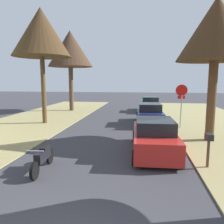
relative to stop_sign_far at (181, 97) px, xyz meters
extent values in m
cylinder|color=#9EA0A5|center=(0.00, -0.10, -1.02)|extent=(0.07, 0.29, 2.25)
cylinder|color=white|center=(0.00, 0.04, 0.42)|extent=(0.81, 0.12, 0.80)
cylinder|color=red|center=(0.00, 0.04, 0.42)|extent=(0.76, 0.13, 0.76)
cube|color=red|center=(0.00, 0.00, -0.05)|extent=(0.48, 0.06, 0.20)
cylinder|color=#513A23|center=(1.04, -3.05, -0.03)|extent=(0.46, 0.46, 4.22)
cone|color=#412B18|center=(1.04, -3.05, 3.68)|extent=(3.90, 3.90, 3.21)
cylinder|color=#513A23|center=(0.50, -3.04, 2.57)|extent=(0.23, 1.24, 1.14)
cylinder|color=#513A23|center=(1.50, -2.73, 2.49)|extent=(0.89, 1.14, 0.98)
cylinder|color=#503D24|center=(-10.02, 0.34, 0.34)|extent=(0.34, 0.34, 4.95)
cone|color=#402D19|center=(-10.02, 0.34, 4.57)|extent=(4.25, 4.25, 3.51)
cylinder|color=#503D24|center=(-9.39, 0.04, 3.31)|extent=(0.78, 1.40, 1.12)
cylinder|color=#503D24|center=(-9.48, 0.17, 3.34)|extent=(0.52, 1.23, 1.17)
cylinder|color=#503D24|center=(-9.74, -0.05, 3.27)|extent=(0.96, 0.74, 1.02)
cylinder|color=brown|center=(-10.29, 7.55, 0.20)|extent=(0.46, 0.46, 4.69)
cone|color=#402D1F|center=(-10.29, 7.55, 4.42)|extent=(4.71, 4.71, 3.74)
cylinder|color=brown|center=(-9.86, 7.54, 3.15)|extent=(0.22, 1.04, 1.33)
cylinder|color=brown|center=(-10.13, 7.96, 3.16)|extent=(1.06, 0.58, 1.36)
cube|color=red|center=(-2.04, -5.47, -1.60)|extent=(1.98, 4.46, 0.85)
cube|color=black|center=(-2.04, -5.69, -0.89)|extent=(1.68, 2.08, 0.56)
cylinder|color=black|center=(-2.97, -3.86, -1.89)|extent=(0.22, 0.61, 0.60)
cylinder|color=black|center=(-1.24, -3.79, -1.89)|extent=(0.22, 0.61, 0.60)
cylinder|color=black|center=(-2.85, -7.15, -1.89)|extent=(0.22, 0.61, 0.60)
cylinder|color=black|center=(-1.11, -7.09, -1.89)|extent=(0.22, 0.61, 0.60)
cube|color=navy|center=(-2.06, 1.39, -1.60)|extent=(1.98, 4.46, 0.85)
cube|color=black|center=(-2.05, 1.17, -0.89)|extent=(1.68, 2.08, 0.56)
cylinder|color=black|center=(-2.99, 3.00, -1.89)|extent=(0.22, 0.61, 0.60)
cylinder|color=black|center=(-1.25, 3.07, -1.89)|extent=(0.22, 0.61, 0.60)
cylinder|color=black|center=(-2.87, -0.30, -1.89)|extent=(0.22, 0.61, 0.60)
cylinder|color=black|center=(-1.13, -0.23, -1.89)|extent=(0.22, 0.61, 0.60)
cube|color=#28663D|center=(-1.83, 8.39, -1.60)|extent=(1.98, 4.46, 0.85)
cube|color=black|center=(-1.82, 8.17, -0.89)|extent=(1.68, 2.08, 0.56)
cylinder|color=black|center=(-2.76, 10.00, -1.89)|extent=(0.22, 0.61, 0.60)
cylinder|color=black|center=(-1.02, 10.07, -1.89)|extent=(0.22, 0.61, 0.60)
cylinder|color=black|center=(-2.63, 6.71, -1.89)|extent=(0.22, 0.61, 0.60)
cylinder|color=black|center=(-0.89, 6.77, -1.89)|extent=(0.22, 0.61, 0.60)
cylinder|color=black|center=(-6.07, -8.84, -1.89)|extent=(0.15, 0.61, 0.60)
cylinder|color=black|center=(-6.18, -7.39, -1.89)|extent=(0.15, 0.61, 0.60)
cube|color=black|center=(-6.12, -8.12, -1.61)|extent=(0.32, 1.03, 0.36)
cube|color=black|center=(-6.14, -7.87, -1.41)|extent=(0.26, 0.58, 0.12)
cylinder|color=#9EA0A5|center=(-6.08, -8.74, -1.24)|extent=(0.60, 0.09, 0.04)
cube|color=brown|center=(-0.14, -7.04, -1.61)|extent=(0.08, 0.08, 1.05)
cube|color=black|center=(-0.14, -7.04, -0.98)|extent=(0.22, 0.44, 0.22)
camera|label=1|loc=(-2.57, -15.23, 1.05)|focal=34.91mm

